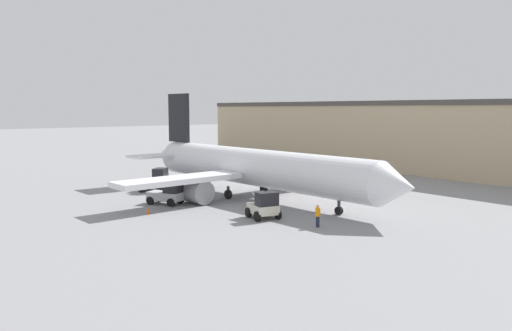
% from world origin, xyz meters
% --- Properties ---
extents(ground_plane, '(400.00, 400.00, 0.00)m').
position_xyz_m(ground_plane, '(0.00, 0.00, 0.00)').
color(ground_plane, gray).
extents(terminal_building, '(75.04, 14.75, 10.14)m').
position_xyz_m(terminal_building, '(-7.76, 34.28, 5.08)').
color(terminal_building, tan).
rests_on(terminal_building, ground_plane).
extents(airplane, '(36.83, 28.87, 10.79)m').
position_xyz_m(airplane, '(-0.92, -0.03, 3.06)').
color(airplane, white).
rests_on(airplane, ground_plane).
extents(ground_crew_worker, '(0.39, 0.39, 1.77)m').
position_xyz_m(ground_crew_worker, '(12.63, -4.25, 0.94)').
color(ground_crew_worker, '#1E2338').
rests_on(ground_crew_worker, ground_plane).
extents(baggage_tug, '(3.64, 2.99, 2.30)m').
position_xyz_m(baggage_tug, '(-2.67, -8.60, 1.05)').
color(baggage_tug, '#B2B2B7').
rests_on(baggage_tug, ground_plane).
extents(belt_loader_truck, '(2.97, 2.70, 2.28)m').
position_xyz_m(belt_loader_truck, '(7.78, -5.53, 1.08)').
color(belt_loader_truck, beige).
rests_on(belt_loader_truck, ground_plane).
extents(pushback_tug, '(3.54, 3.47, 2.55)m').
position_xyz_m(pushback_tug, '(-10.14, -5.87, 1.16)').
color(pushback_tug, '#B2B2B7').
rests_on(pushback_tug, ground_plane).
extents(safety_cone_near, '(0.36, 0.36, 0.55)m').
position_xyz_m(safety_cone_near, '(0.01, -12.01, 0.28)').
color(safety_cone_near, '#EF590F').
rests_on(safety_cone_near, ground_plane).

